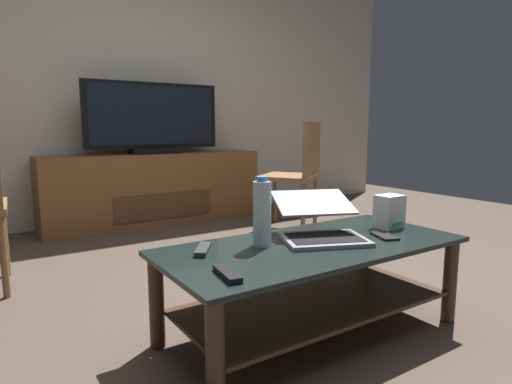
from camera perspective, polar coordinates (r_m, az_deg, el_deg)
ground_plane at (r=2.25m, az=2.76°, el=-14.28°), size 7.68×7.68×0.00m
back_wall at (r=4.29m, az=-17.09°, el=15.25°), size 6.40×0.12×2.80m
coffee_table at (r=1.86m, az=7.57°, el=-10.40°), size 1.29×0.59×0.39m
media_cabinet at (r=4.04m, az=-13.18°, el=0.45°), size 1.96×0.44×0.64m
television at (r=3.98m, az=-13.38°, el=9.27°), size 1.21×0.20×0.62m
dining_chair at (r=3.68m, az=5.55°, el=2.93°), size 0.61×0.61×0.92m
laptop at (r=1.90m, az=8.37°, el=-4.17°), size 0.47×0.51×0.18m
router_box at (r=2.16m, az=17.18°, el=-2.46°), size 0.12×0.10×0.16m
water_bottle_near at (r=1.74m, az=0.79°, el=-2.81°), size 0.07×0.07×0.28m
cell_phone at (r=1.99m, az=16.62°, el=-5.58°), size 0.12×0.16×0.01m
tv_remote at (r=1.42m, az=-3.81°, el=-10.72°), size 0.07×0.16×0.02m
soundbar_remote at (r=1.70m, az=-7.02°, el=-7.54°), size 0.13×0.16×0.02m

